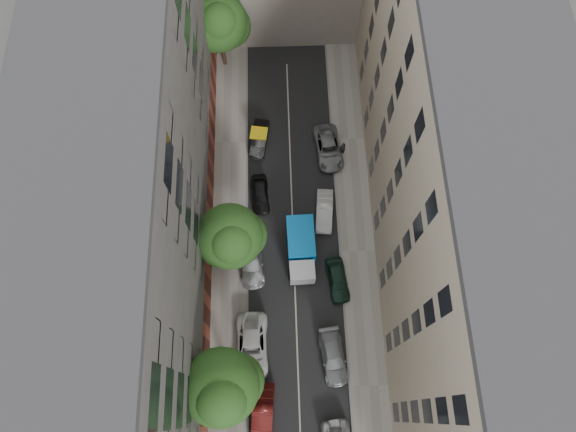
{
  "coord_description": "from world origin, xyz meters",
  "views": [
    {
      "loc": [
        -0.89,
        -13.01,
        42.26
      ],
      "look_at": [
        -0.46,
        1.14,
        6.0
      ],
      "focal_mm": 32.0,
      "sensor_mm": 36.0,
      "label": 1
    }
  ],
  "objects_px": {
    "car_left_2": "(252,346)",
    "car_left_4": "(260,194)",
    "car_right_3": "(324,211)",
    "car_right_4": "(328,148)",
    "car_left_5": "(259,139)",
    "tree_near": "(223,389)",
    "tree_far": "(219,24)",
    "car_left_1": "(263,414)",
    "car_right_2": "(338,280)",
    "tarp_truck": "(301,249)",
    "car_left_3": "(251,261)",
    "tree_mid": "(232,238)",
    "pedestrian": "(342,148)",
    "lamp_post": "(241,368)",
    "car_right_1": "(333,357)"
  },
  "relations": [
    {
      "from": "car_left_2",
      "to": "car_left_4",
      "type": "xyz_separation_m",
      "value": [
        0.8,
        13.2,
        -0.11
      ]
    },
    {
      "from": "car_left_2",
      "to": "car_right_4",
      "type": "distance_m",
      "value": 18.98
    },
    {
      "from": "tree_mid",
      "to": "car_left_3",
      "type": "bearing_deg",
      "value": -17.35
    },
    {
      "from": "car_left_4",
      "to": "pedestrian",
      "type": "distance_m",
      "value": 8.64
    },
    {
      "from": "tree_far",
      "to": "car_right_4",
      "type": "bearing_deg",
      "value": -46.58
    },
    {
      "from": "tarp_truck",
      "to": "car_right_1",
      "type": "xyz_separation_m",
      "value": [
        2.2,
        -8.73,
        -0.74
      ]
    },
    {
      "from": "tree_far",
      "to": "car_left_1",
      "type": "bearing_deg",
      "value": -84.34
    },
    {
      "from": "car_left_1",
      "to": "pedestrian",
      "type": "xyz_separation_m",
      "value": [
        7.57,
        22.33,
        0.29
      ]
    },
    {
      "from": "car_left_1",
      "to": "tree_far",
      "type": "bearing_deg",
      "value": 99.99
    },
    {
      "from": "tarp_truck",
      "to": "car_right_4",
      "type": "distance_m",
      "value": 10.32
    },
    {
      "from": "car_left_4",
      "to": "lamp_post",
      "type": "relative_size",
      "value": 0.61
    },
    {
      "from": "car_right_1",
      "to": "tree_near",
      "type": "bearing_deg",
      "value": -170.47
    },
    {
      "from": "tarp_truck",
      "to": "car_right_3",
      "type": "bearing_deg",
      "value": 57.55
    },
    {
      "from": "car_left_4",
      "to": "car_right_3",
      "type": "bearing_deg",
      "value": -21.03
    },
    {
      "from": "car_right_2",
      "to": "tree_mid",
      "type": "xyz_separation_m",
      "value": [
        -8.33,
        2.23,
        4.93
      ]
    },
    {
      "from": "car_left_1",
      "to": "tree_near",
      "type": "distance_m",
      "value": 6.64
    },
    {
      "from": "car_left_2",
      "to": "tree_near",
      "type": "height_order",
      "value": "tree_near"
    },
    {
      "from": "pedestrian",
      "to": "car_left_4",
      "type": "bearing_deg",
      "value": 9.6
    },
    {
      "from": "pedestrian",
      "to": "tree_mid",
      "type": "bearing_deg",
      "value": 27.01
    },
    {
      "from": "car_left_4",
      "to": "car_right_1",
      "type": "height_order",
      "value": "car_right_1"
    },
    {
      "from": "car_left_4",
      "to": "car_left_2",
      "type": "bearing_deg",
      "value": -96.68
    },
    {
      "from": "car_left_1",
      "to": "car_left_2",
      "type": "bearing_deg",
      "value": 103.45
    },
    {
      "from": "car_right_4",
      "to": "tree_far",
      "type": "xyz_separation_m",
      "value": [
        -9.55,
        10.09,
        5.02
      ]
    },
    {
      "from": "car_right_3",
      "to": "car_right_4",
      "type": "xyz_separation_m",
      "value": [
        0.71,
        6.2,
        0.02
      ]
    },
    {
      "from": "car_right_4",
      "to": "pedestrian",
      "type": "height_order",
      "value": "pedestrian"
    },
    {
      "from": "car_left_2",
      "to": "tree_mid",
      "type": "distance_m",
      "value": 8.95
    },
    {
      "from": "car_left_3",
      "to": "lamp_post",
      "type": "relative_size",
      "value": 0.77
    },
    {
      "from": "car_left_2",
      "to": "car_right_4",
      "type": "xyz_separation_m",
      "value": [
        7.11,
        17.6,
        -0.07
      ]
    },
    {
      "from": "car_right_2",
      "to": "tarp_truck",
      "type": "bearing_deg",
      "value": 132.29
    },
    {
      "from": "car_left_2",
      "to": "car_right_4",
      "type": "height_order",
      "value": "car_left_2"
    },
    {
      "from": "car_left_4",
      "to": "tree_far",
      "type": "height_order",
      "value": "tree_far"
    },
    {
      "from": "car_left_3",
      "to": "lamp_post",
      "type": "distance_m",
      "value": 9.56
    },
    {
      "from": "tree_mid",
      "to": "car_right_4",
      "type": "bearing_deg",
      "value": 50.85
    },
    {
      "from": "tree_mid",
      "to": "tree_far",
      "type": "bearing_deg",
      "value": 93.59
    },
    {
      "from": "car_left_5",
      "to": "pedestrian",
      "type": "distance_m",
      "value": 7.72
    },
    {
      "from": "tarp_truck",
      "to": "car_right_2",
      "type": "bearing_deg",
      "value": -41.98
    },
    {
      "from": "pedestrian",
      "to": "car_right_4",
      "type": "bearing_deg",
      "value": -30.67
    },
    {
      "from": "pedestrian",
      "to": "car_left_3",
      "type": "bearing_deg",
      "value": 31.74
    },
    {
      "from": "car_left_4",
      "to": "tree_far",
      "type": "relative_size",
      "value": 0.45
    },
    {
      "from": "car_left_3",
      "to": "tarp_truck",
      "type": "bearing_deg",
      "value": 4.85
    },
    {
      "from": "car_left_5",
      "to": "tree_far",
      "type": "bearing_deg",
      "value": 118.77
    },
    {
      "from": "car_left_5",
      "to": "tree_near",
      "type": "height_order",
      "value": "tree_near"
    },
    {
      "from": "car_left_2",
      "to": "tree_mid",
      "type": "relative_size",
      "value": 0.66
    },
    {
      "from": "car_left_4",
      "to": "car_right_4",
      "type": "bearing_deg",
      "value": 31.67
    },
    {
      "from": "tree_mid",
      "to": "car_left_4",
      "type": "bearing_deg",
      "value": 71.18
    },
    {
      "from": "car_left_3",
      "to": "tree_far",
      "type": "relative_size",
      "value": 0.57
    },
    {
      "from": "car_right_1",
      "to": "car_left_2",
      "type": "bearing_deg",
      "value": 163.77
    },
    {
      "from": "lamp_post",
      "to": "car_left_2",
      "type": "bearing_deg",
      "value": 72.36
    },
    {
      "from": "tree_near",
      "to": "pedestrian",
      "type": "bearing_deg",
      "value": 64.47
    },
    {
      "from": "car_left_1",
      "to": "tree_mid",
      "type": "height_order",
      "value": "tree_mid"
    }
  ]
}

